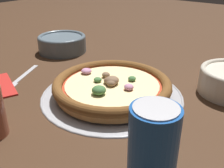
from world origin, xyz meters
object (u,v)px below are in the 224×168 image
object	(u,v)px
pizza_tray	(112,94)
pizza	(112,86)
bowl_far	(62,43)
beverage_can	(153,148)
fork	(20,78)

from	to	relation	value
pizza_tray	pizza	xyz separation A→B (m)	(-0.00, -0.00, 0.02)
bowl_far	beverage_can	distance (m)	0.62
fork	bowl_far	bearing A→B (deg)	172.68
fork	beverage_can	xyz separation A→B (m)	(0.45, -0.09, 0.06)
beverage_can	pizza_tray	bearing A→B (deg)	140.16
pizza_tray	beverage_can	bearing A→B (deg)	-39.84
fork	pizza_tray	bearing A→B (deg)	80.31
fork	beverage_can	distance (m)	0.46
pizza	bowl_far	xyz separation A→B (m)	(-0.33, 0.14, 0.01)
bowl_far	pizza	bearing A→B (deg)	-23.56
bowl_far	beverage_can	xyz separation A→B (m)	(0.53, -0.31, 0.03)
bowl_far	fork	xyz separation A→B (m)	(0.08, -0.22, -0.03)
bowl_far	pizza_tray	bearing A→B (deg)	-23.52
pizza_tray	bowl_far	world-z (taller)	bowl_far
pizza	fork	distance (m)	0.26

